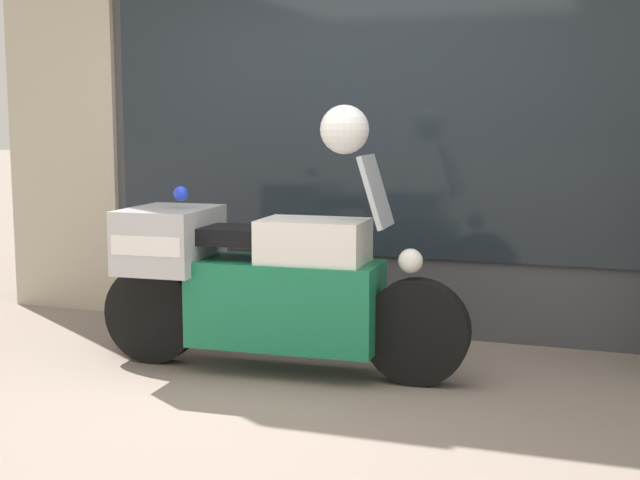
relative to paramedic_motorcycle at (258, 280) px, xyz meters
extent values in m
plane|color=gray|center=(0.27, -0.66, -0.55)|extent=(60.00, 60.00, 0.00)
cube|color=#424247|center=(0.27, 1.34, 1.52)|extent=(5.76, 0.40, 4.14)
cube|color=#B2A893|center=(-2.14, 1.37, 1.52)|extent=(0.95, 0.55, 4.14)
cube|color=#1E262D|center=(0.71, 1.13, 1.57)|extent=(4.58, 0.02, 3.14)
cube|color=slate|center=(0.67, 1.35, -0.27)|extent=(4.36, 0.30, 0.55)
cube|color=silver|center=(0.67, 1.49, 0.67)|extent=(4.36, 0.02, 1.39)
cube|color=beige|center=(0.67, 1.35, 1.36)|extent=(4.36, 0.30, 0.02)
cube|color=navy|center=(-0.69, 1.35, 1.40)|extent=(0.18, 0.04, 0.06)
cube|color=#B7B2A8|center=(0.67, 1.35, 1.40)|extent=(0.18, 0.04, 0.06)
cube|color=#195623|center=(2.03, 1.35, 1.40)|extent=(0.18, 0.04, 0.06)
cube|color=#2D8E42|center=(-0.68, 1.29, 0.14)|extent=(0.19, 0.02, 0.27)
cube|color=red|center=(0.67, 1.29, 0.14)|extent=(0.19, 0.02, 0.27)
cube|color=white|center=(2.02, 1.29, 0.14)|extent=(0.19, 0.03, 0.27)
cylinder|color=black|center=(0.95, 0.05, -0.25)|extent=(0.61, 0.17, 0.61)
cylinder|color=black|center=(-0.69, -0.04, -0.25)|extent=(0.61, 0.17, 0.61)
cube|color=#19754C|center=(0.17, 0.01, -0.13)|extent=(1.14, 0.51, 0.51)
cube|color=white|center=(0.34, 0.02, 0.23)|extent=(0.63, 0.43, 0.28)
cube|color=black|center=(-0.08, 0.00, 0.26)|extent=(0.67, 0.37, 0.10)
cube|color=#B7B7BC|center=(-0.57, -0.03, 0.22)|extent=(0.52, 0.65, 0.38)
cube|color=white|center=(-0.57, -0.03, 0.22)|extent=(0.47, 0.66, 0.11)
cube|color=#B2BCC6|center=(0.71, 0.04, 0.54)|extent=(0.17, 0.32, 0.41)
sphere|color=white|center=(0.91, 0.05, 0.16)|extent=(0.14, 0.14, 0.14)
sphere|color=blue|center=(-0.49, -0.02, 0.50)|extent=(0.09, 0.09, 0.09)
sphere|color=white|center=(0.53, 0.03, 0.89)|extent=(0.28, 0.28, 0.28)
camera|label=1|loc=(2.09, -4.76, 0.96)|focal=50.00mm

